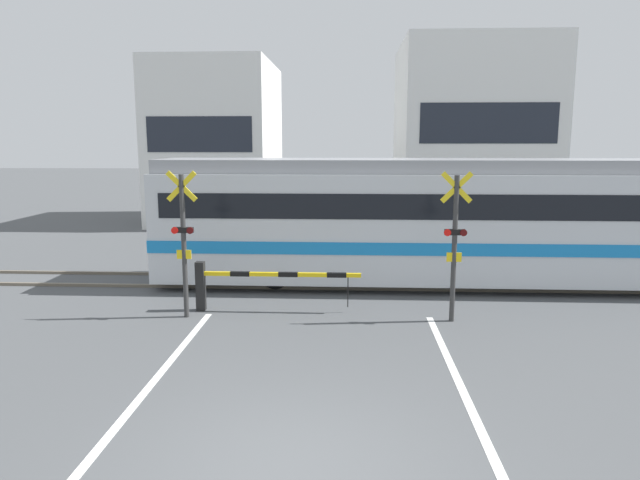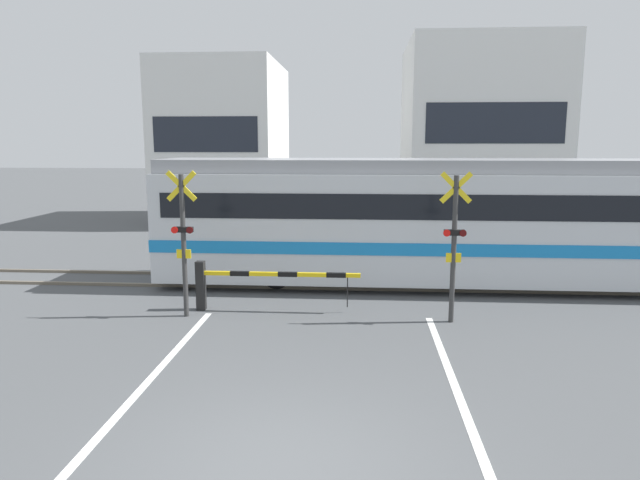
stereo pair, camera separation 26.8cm
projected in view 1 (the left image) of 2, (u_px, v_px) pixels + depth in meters
name	position (u px, v px, depth m)	size (l,w,h in m)	color
ground_plane	(290.00, 470.00, 6.82)	(160.00, 160.00, 0.00)	#4C4F51
rail_track_near	(323.00, 288.00, 15.22)	(50.00, 0.10, 0.08)	#6B6051
rail_track_far	(325.00, 276.00, 16.64)	(50.00, 0.10, 0.08)	#6B6051
road_stripe_left	(121.00, 421.00, 8.02)	(0.14, 10.19, 0.01)	white
road_stripe_right	(481.00, 430.00, 7.77)	(0.14, 10.19, 0.01)	white
commuter_train	(471.00, 219.00, 15.43)	(17.02, 2.66, 3.44)	silver
crossing_barrier_near	(241.00, 281.00, 13.17)	(3.82, 0.20, 1.16)	black
crossing_barrier_far	(383.00, 239.00, 18.93)	(3.82, 0.20, 1.16)	black
crossing_signal_left	(184.00, 238.00, 12.53)	(0.68, 0.15, 3.28)	#333333
crossing_signal_right	(455.00, 240.00, 12.23)	(0.68, 0.15, 3.28)	#333333
pedestrian	(353.00, 222.00, 21.59)	(0.38, 0.22, 1.60)	brown
building_left_of_street	(218.00, 143.00, 28.41)	(5.53, 7.26, 7.70)	white
building_right_of_street	(470.00, 135.00, 27.71)	(6.90, 7.26, 8.53)	white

